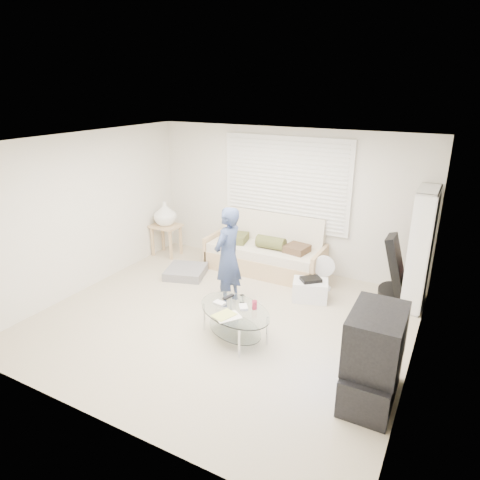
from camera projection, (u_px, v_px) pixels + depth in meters
The scene contains 13 objects.
ground at pixel (222, 320), 6.10m from camera, with size 5.00×5.00×0.00m, color tan.
room_shell at pixel (238, 202), 5.94m from camera, with size 5.02×4.52×2.51m.
window_blinds at pixel (285, 184), 7.40m from camera, with size 2.32×0.08×1.62m.
futon_sofa at pixel (266, 253), 7.63m from camera, with size 2.09×0.84×1.02m.
grey_floor_pillow at pixel (186, 272), 7.50m from camera, with size 0.65×0.65×0.15m, color slate.
side_table at pixel (165, 216), 8.18m from camera, with size 0.54×0.44×1.07m.
bookshelf at pixel (420, 249), 6.22m from camera, with size 0.29×0.76×1.81m.
guitar_case at pixel (396, 276), 6.37m from camera, with size 0.44×0.40×1.08m.
floor_fan at pixel (325, 270), 6.92m from camera, with size 0.36×0.24×0.59m.
storage_bin at pixel (310, 290), 6.63m from camera, with size 0.61×0.51×0.37m.
tv_unit at pixel (373, 357), 4.43m from camera, with size 0.54×0.95×1.03m.
coffee_table at pixel (235, 315), 5.58m from camera, with size 1.33×1.12×0.54m.
standing_person at pixel (228, 257), 6.32m from camera, with size 0.56×0.37×1.53m, color navy.
Camera 1 is at (2.75, -4.59, 3.16)m, focal length 32.00 mm.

